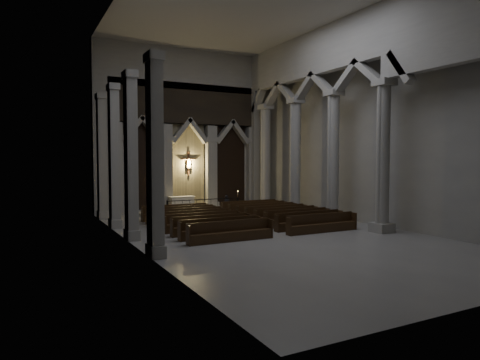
{
  "coord_description": "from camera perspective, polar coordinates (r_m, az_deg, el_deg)",
  "views": [
    {
      "loc": [
        -11.54,
        -18.96,
        3.95
      ],
      "look_at": [
        -0.11,
        3.0,
        2.65
      ],
      "focal_mm": 32.0,
      "sensor_mm": 36.0,
      "label": 1
    }
  ],
  "objects": [
    {
      "name": "sanctuary_wall",
      "position": [
        32.72,
        -6.8,
        7.66
      ],
      "size": [
        14.0,
        0.77,
        12.0
      ],
      "color": "#A09D95",
      "rests_on": "ground"
    },
    {
      "name": "right_arcade",
      "position": [
        26.78,
        12.64,
        11.26
      ],
      "size": [
        1.0,
        24.0,
        12.0
      ],
      "color": "#A09D95",
      "rests_on": "ground"
    },
    {
      "name": "pews",
      "position": [
        25.02,
        0.29,
        -5.34
      ],
      "size": [
        9.76,
        8.41,
        0.97
      ],
      "color": "black",
      "rests_on": "ground"
    },
    {
      "name": "worshipper",
      "position": [
        29.57,
        -1.75,
        -3.35
      ],
      "size": [
        0.53,
        0.38,
        1.36
      ],
      "primitive_type": "imported",
      "rotation": [
        0.0,
        0.0,
        0.12
      ],
      "color": "black",
      "rests_on": "ground"
    },
    {
      "name": "altar",
      "position": [
        31.78,
        -7.78,
        -3.02
      ],
      "size": [
        1.87,
        0.75,
        0.95
      ],
      "color": "silver",
      "rests_on": "sanctuary_step"
    },
    {
      "name": "altar_rail",
      "position": [
        30.15,
        -4.83,
        -3.18
      ],
      "size": [
        5.42,
        0.09,
        1.07
      ],
      "color": "black",
      "rests_on": "ground"
    },
    {
      "name": "candle_stand_right",
      "position": [
        31.78,
        -0.31,
        -3.4
      ],
      "size": [
        0.25,
        0.25,
        1.48
      ],
      "color": "#A06D31",
      "rests_on": "ground"
    },
    {
      "name": "sanctuary_step",
      "position": [
        31.97,
        -6.14,
        -3.97
      ],
      "size": [
        8.5,
        2.6,
        0.15
      ],
      "primitive_type": "cube",
      "color": "#A09D95",
      "rests_on": "ground"
    },
    {
      "name": "left_pilasters",
      "position": [
        22.97,
        -15.48,
        2.8
      ],
      "size": [
        0.6,
        13.0,
        8.03
      ],
      "color": "#A09D95",
      "rests_on": "ground"
    },
    {
      "name": "candle_stand_left",
      "position": [
        30.25,
        -10.99,
        -3.75
      ],
      "size": [
        0.26,
        0.26,
        1.54
      ],
      "color": "#A06D31",
      "rests_on": "ground"
    },
    {
      "name": "room",
      "position": [
        22.5,
        3.87,
        12.34
      ],
      "size": [
        24.0,
        24.1,
        12.0
      ],
      "color": "gray",
      "rests_on": "ground"
    }
  ]
}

